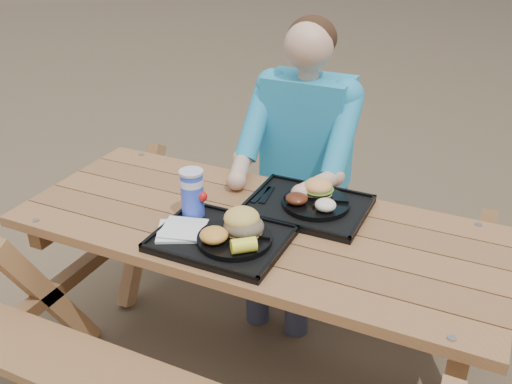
% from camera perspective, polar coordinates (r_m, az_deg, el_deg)
% --- Properties ---
extents(ground, '(60.00, 60.00, 0.00)m').
position_cam_1_polar(ground, '(2.58, 0.00, -17.59)').
color(ground, '#999999').
rests_on(ground, ground).
extents(picnic_table, '(1.80, 1.49, 0.75)m').
position_cam_1_polar(picnic_table, '(2.33, 0.00, -11.07)').
color(picnic_table, '#999999').
rests_on(picnic_table, ground).
extents(tray_near, '(0.45, 0.35, 0.02)m').
position_cam_1_polar(tray_near, '(2.00, -3.49, -4.76)').
color(tray_near, black).
rests_on(tray_near, picnic_table).
extents(tray_far, '(0.45, 0.35, 0.02)m').
position_cam_1_polar(tray_far, '(2.21, 5.16, -1.52)').
color(tray_far, black).
rests_on(tray_far, picnic_table).
extents(plate_near, '(0.26, 0.26, 0.02)m').
position_cam_1_polar(plate_near, '(1.97, -2.16, -4.71)').
color(plate_near, black).
rests_on(plate_near, tray_near).
extents(plate_far, '(0.26, 0.26, 0.02)m').
position_cam_1_polar(plate_far, '(2.20, 6.01, -1.11)').
color(plate_far, black).
rests_on(plate_far, tray_far).
extents(napkin_stack, '(0.21, 0.21, 0.02)m').
position_cam_1_polar(napkin_stack, '(2.04, -7.66, -3.79)').
color(napkin_stack, silver).
rests_on(napkin_stack, tray_near).
extents(soda_cup, '(0.08, 0.08, 0.17)m').
position_cam_1_polar(soda_cup, '(2.10, -6.39, -0.23)').
color(soda_cup, blue).
rests_on(soda_cup, tray_near).
extents(condiment_bbq, '(0.05, 0.05, 0.03)m').
position_cam_1_polar(condiment_bbq, '(2.08, -2.06, -2.55)').
color(condiment_bbq, black).
rests_on(condiment_bbq, tray_near).
extents(condiment_mustard, '(0.04, 0.04, 0.03)m').
position_cam_1_polar(condiment_mustard, '(2.06, -0.80, -2.98)').
color(condiment_mustard, gold).
rests_on(condiment_mustard, tray_near).
extents(sandwich, '(0.13, 0.13, 0.14)m').
position_cam_1_polar(sandwich, '(1.95, -1.24, -2.40)').
color(sandwich, '#DFB34E').
rests_on(sandwich, plate_near).
extents(mac_cheese, '(0.10, 0.10, 0.05)m').
position_cam_1_polar(mac_cheese, '(1.93, -4.23, -4.32)').
color(mac_cheese, gold).
rests_on(mac_cheese, plate_near).
extents(corn_cob, '(0.12, 0.12, 0.05)m').
position_cam_1_polar(corn_cob, '(1.87, -1.24, -5.35)').
color(corn_cob, '#FBF834').
rests_on(corn_cob, plate_near).
extents(cutlery_far, '(0.05, 0.15, 0.01)m').
position_cam_1_polar(cutlery_far, '(2.26, 1.08, -0.27)').
color(cutlery_far, black).
rests_on(cutlery_far, tray_far).
extents(burger, '(0.11, 0.11, 0.10)m').
position_cam_1_polar(burger, '(2.22, 6.27, 0.92)').
color(burger, '#F29D55').
rests_on(burger, plate_far).
extents(baked_beans, '(0.09, 0.09, 0.04)m').
position_cam_1_polar(baked_beans, '(2.16, 4.09, -0.66)').
color(baked_beans, '#522110').
rests_on(baked_beans, plate_far).
extents(potato_salad, '(0.08, 0.08, 0.04)m').
position_cam_1_polar(potato_salad, '(2.12, 6.97, -1.30)').
color(potato_salad, '#EFE4CB').
rests_on(potato_salad, plate_far).
extents(diner, '(0.48, 0.84, 1.28)m').
position_cam_1_polar(diner, '(2.69, 4.81, 1.24)').
color(diner, '#19AEB2').
rests_on(diner, ground).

